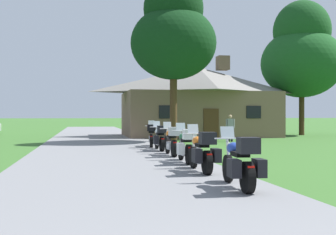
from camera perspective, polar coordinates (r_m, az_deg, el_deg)
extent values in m
plane|color=#386628|center=(21.84, -8.76, -3.98)|extent=(500.00, 500.00, 0.00)
cube|color=slate|center=(19.84, -8.49, -4.32)|extent=(6.40, 80.00, 0.06)
cylinder|color=black|center=(9.93, 8.15, -6.86)|extent=(0.15, 0.65, 0.64)
cylinder|color=black|center=(8.56, 10.74, -8.01)|extent=(0.20, 0.65, 0.64)
cube|color=silver|center=(9.22, 9.39, -7.04)|extent=(0.30, 0.58, 0.30)
ellipsoid|color=#1E3899|center=(9.42, 8.93, -4.13)|extent=(0.34, 0.54, 0.26)
cube|color=black|center=(8.99, 9.76, -4.92)|extent=(0.32, 0.54, 0.10)
cylinder|color=silver|center=(9.83, 8.22, -2.84)|extent=(0.66, 0.08, 0.03)
cylinder|color=silver|center=(9.89, 8.15, -4.79)|extent=(0.08, 0.24, 0.73)
cube|color=#B2BCC6|center=(9.92, 8.06, -2.00)|extent=(0.33, 0.13, 0.27)
sphere|color=silver|center=(9.84, 8.22, -3.65)|extent=(0.11, 0.11, 0.11)
cube|color=black|center=(8.45, 10.85, -3.75)|extent=(0.42, 0.39, 0.32)
cube|color=red|center=(8.32, 11.22, -6.69)|extent=(0.14, 0.04, 0.06)
cylinder|color=silver|center=(8.92, 10.97, -8.32)|extent=(0.11, 0.55, 0.07)
cube|color=black|center=(8.51, 8.96, -6.83)|extent=(0.23, 0.41, 0.36)
cube|color=black|center=(8.67, 12.29, -6.70)|extent=(0.23, 0.41, 0.36)
cylinder|color=black|center=(12.47, 3.47, -5.41)|extent=(0.12, 0.64, 0.64)
cylinder|color=black|center=(11.09, 5.33, -6.11)|extent=(0.16, 0.64, 0.64)
cube|color=silver|center=(11.75, 4.37, -5.46)|extent=(0.26, 0.56, 0.30)
ellipsoid|color=orange|center=(11.96, 4.04, -3.19)|extent=(0.30, 0.52, 0.26)
cube|color=black|center=(11.53, 4.63, -3.77)|extent=(0.28, 0.52, 0.10)
cylinder|color=silver|center=(12.38, 3.52, -2.20)|extent=(0.66, 0.04, 0.03)
cylinder|color=silver|center=(12.44, 3.47, -3.76)|extent=(0.06, 0.24, 0.73)
cube|color=#B2BCC6|center=(12.47, 3.40, -1.54)|extent=(0.32, 0.11, 0.27)
sphere|color=silver|center=(12.39, 3.52, -2.84)|extent=(0.11, 0.11, 0.11)
cube|color=black|center=(10.99, 5.40, -2.82)|extent=(0.40, 0.36, 0.32)
cube|color=red|center=(10.85, 5.65, -5.06)|extent=(0.14, 0.03, 0.06)
cylinder|color=silver|center=(11.44, 5.56, -6.42)|extent=(0.07, 0.55, 0.07)
cube|color=black|center=(11.05, 3.96, -5.20)|extent=(0.20, 0.40, 0.36)
cube|color=black|center=(11.19, 6.54, -5.13)|extent=(0.20, 0.40, 0.36)
cylinder|color=black|center=(14.74, 1.76, -4.53)|extent=(0.14, 0.64, 0.64)
cylinder|color=black|center=(13.33, 2.88, -5.04)|extent=(0.18, 0.65, 0.64)
cube|color=silver|center=(14.01, 2.31, -4.53)|extent=(0.29, 0.57, 0.30)
ellipsoid|color=#195B33|center=(14.24, 2.11, -2.64)|extent=(0.32, 0.53, 0.26)
cube|color=black|center=(13.79, 2.46, -3.11)|extent=(0.30, 0.53, 0.10)
cylinder|color=silver|center=(14.66, 1.79, -1.82)|extent=(0.66, 0.06, 0.03)
cylinder|color=silver|center=(14.72, 1.76, -3.13)|extent=(0.07, 0.24, 0.73)
cube|color=#B2BCC6|center=(14.75, 1.72, -1.26)|extent=(0.32, 0.12, 0.27)
sphere|color=silver|center=(14.67, 1.79, -2.36)|extent=(0.11, 0.11, 0.11)
cube|color=silver|center=(13.24, 2.92, -2.30)|extent=(0.42, 0.38, 0.32)
cube|color=red|center=(13.10, 3.07, -4.15)|extent=(0.14, 0.04, 0.06)
cylinder|color=silver|center=(13.68, 3.19, -5.32)|extent=(0.10, 0.55, 0.07)
cube|color=silver|center=(13.32, 1.74, -4.27)|extent=(0.22, 0.41, 0.36)
cube|color=silver|center=(13.42, 3.93, -4.23)|extent=(0.22, 0.41, 0.36)
cylinder|color=black|center=(17.17, -0.07, -3.85)|extent=(0.13, 0.64, 0.64)
cylinder|color=black|center=(15.76, 0.83, -4.22)|extent=(0.17, 0.64, 0.64)
cube|color=silver|center=(16.44, 0.38, -3.83)|extent=(0.27, 0.57, 0.30)
ellipsoid|color=orange|center=(16.67, 0.22, -2.22)|extent=(0.31, 0.53, 0.26)
cube|color=black|center=(16.22, 0.50, -2.61)|extent=(0.29, 0.53, 0.10)
cylinder|color=silver|center=(17.10, -0.04, -1.52)|extent=(0.66, 0.05, 0.03)
cylinder|color=silver|center=(17.15, -0.07, -2.65)|extent=(0.07, 0.24, 0.73)
cube|color=#B2BCC6|center=(17.19, -0.10, -1.05)|extent=(0.32, 0.12, 0.27)
sphere|color=silver|center=(17.10, -0.04, -1.99)|extent=(0.11, 0.11, 0.11)
cube|color=#B7B7BC|center=(15.67, 0.87, -1.90)|extent=(0.41, 0.37, 0.32)
cube|color=red|center=(15.53, 0.99, -3.46)|extent=(0.14, 0.03, 0.06)
cylinder|color=silver|center=(16.11, 1.11, -4.48)|extent=(0.08, 0.55, 0.07)
cylinder|color=black|center=(19.64, -1.54, -3.34)|extent=(0.12, 0.64, 0.64)
cylinder|color=black|center=(18.23, -0.83, -3.62)|extent=(0.16, 0.64, 0.64)
cube|color=silver|center=(18.91, -1.19, -3.29)|extent=(0.27, 0.56, 0.30)
ellipsoid|color=silver|center=(19.15, -1.31, -1.90)|extent=(0.31, 0.52, 0.26)
cube|color=black|center=(18.70, -1.09, -2.23)|extent=(0.29, 0.52, 0.10)
cylinder|color=silver|center=(19.57, -1.52, -1.30)|extent=(0.66, 0.04, 0.03)
cylinder|color=silver|center=(19.63, -1.54, -2.29)|extent=(0.06, 0.24, 0.73)
cube|color=#B2BCC6|center=(19.67, -1.57, -0.88)|extent=(0.32, 0.11, 0.27)
sphere|color=silver|center=(19.58, -1.52, -1.71)|extent=(0.11, 0.11, 0.11)
cube|color=black|center=(18.15, -0.80, -1.61)|extent=(0.40, 0.37, 0.32)
cube|color=red|center=(18.00, -0.71, -2.95)|extent=(0.14, 0.03, 0.06)
cylinder|color=silver|center=(18.57, -0.57, -3.85)|extent=(0.08, 0.55, 0.07)
cube|color=black|center=(18.22, -1.66, -3.05)|extent=(0.21, 0.40, 0.36)
cube|color=black|center=(18.31, -0.05, -3.03)|extent=(0.21, 0.40, 0.36)
cylinder|color=black|center=(21.87, -2.27, -2.97)|extent=(0.21, 0.65, 0.64)
cylinder|color=black|center=(20.43, -2.28, -3.20)|extent=(0.25, 0.66, 0.64)
cube|color=silver|center=(21.13, -2.27, -2.92)|extent=(0.35, 0.59, 0.30)
ellipsoid|color=orange|center=(21.37, -2.27, -1.68)|extent=(0.38, 0.56, 0.26)
cube|color=black|center=(20.91, -2.27, -1.97)|extent=(0.36, 0.56, 0.10)
cylinder|color=silver|center=(21.80, -2.27, -1.14)|extent=(0.66, 0.14, 0.03)
cylinder|color=silver|center=(21.85, -2.27, -2.03)|extent=(0.10, 0.24, 0.73)
cube|color=#B2BCC6|center=(21.90, -2.27, -0.77)|extent=(0.33, 0.16, 0.27)
sphere|color=silver|center=(21.81, -2.27, -1.51)|extent=(0.11, 0.11, 0.11)
cube|color=black|center=(20.35, -2.28, -1.41)|extent=(0.45, 0.42, 0.32)
cube|color=red|center=(20.20, -2.28, -2.60)|extent=(0.14, 0.05, 0.06)
cylinder|color=silver|center=(20.76, -1.89, -3.42)|extent=(0.16, 0.55, 0.07)
cube|color=brown|center=(32.78, 4.08, 0.40)|extent=(11.29, 6.90, 3.39)
pyramid|color=gray|center=(32.89, 4.08, 5.12)|extent=(11.97, 7.31, 2.02)
cube|color=brown|center=(33.63, 7.45, 7.34)|extent=(0.90, 0.90, 1.10)
cube|color=#472D19|center=(29.44, 5.88, -0.84)|extent=(1.10, 0.08, 2.10)
cube|color=black|center=(28.66, -0.17, 0.76)|extent=(1.10, 0.06, 0.90)
cube|color=black|center=(30.52, 11.56, 0.73)|extent=(1.10, 0.06, 0.90)
cylinder|color=black|center=(26.34, 8.65, -2.32)|extent=(0.14, 0.14, 0.86)
cylinder|color=black|center=(26.31, 8.27, -2.32)|extent=(0.14, 0.14, 0.86)
cube|color=gray|center=(26.30, 8.46, -0.77)|extent=(0.40, 0.29, 0.56)
cylinder|color=gray|center=(26.33, 8.96, -0.82)|extent=(0.09, 0.09, 0.58)
cylinder|color=gray|center=(26.27, 7.97, -0.82)|extent=(0.09, 0.09, 0.58)
sphere|color=tan|center=(26.30, 8.46, 0.14)|extent=(0.21, 0.21, 0.21)
cylinder|color=#422D19|center=(36.55, 17.70, 0.95)|extent=(0.44, 0.44, 4.13)
ellipsoid|color=#194C1E|center=(36.80, 17.70, 7.04)|extent=(6.70, 6.70, 5.69)
ellipsoid|color=#16441B|center=(37.21, 17.71, 11.14)|extent=(4.69, 4.69, 5.02)
cylinder|color=#422D19|center=(25.45, 0.75, 1.78)|extent=(0.44, 0.44, 4.57)
ellipsoid|color=#0F3314|center=(25.82, 0.75, 10.05)|extent=(5.20, 5.20, 4.42)
ellipsoid|color=black|center=(26.25, 0.75, 14.53)|extent=(3.64, 3.64, 3.90)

